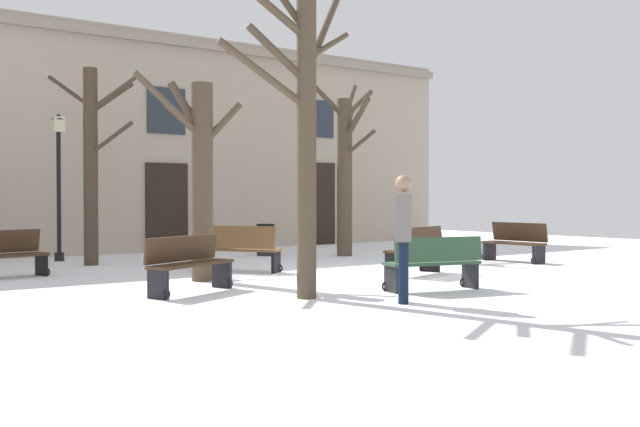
# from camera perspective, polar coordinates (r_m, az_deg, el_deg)

# --- Properties ---
(ground_plane) EXTENTS (31.77, 31.77, 0.00)m
(ground_plane) POSITION_cam_1_polar(r_m,az_deg,el_deg) (14.55, 4.02, -4.71)
(ground_plane) COLOR white
(building_facade) EXTENTS (19.86, 0.60, 6.03)m
(building_facade) POSITION_cam_1_polar(r_m,az_deg,el_deg) (21.76, -11.15, 5.34)
(building_facade) COLOR tan
(building_facade) RESTS_ON ground
(tree_foreground) EXTENTS (2.03, 1.64, 3.65)m
(tree_foreground) POSITION_cam_1_polar(r_m,az_deg,el_deg) (13.92, -8.88, 3.04)
(tree_foreground) COLOR #4C3D2D
(tree_foreground) RESTS_ON ground
(tree_center) EXTENTS (1.92, 2.04, 4.58)m
(tree_center) POSITION_cam_1_polar(r_m,az_deg,el_deg) (19.66, 1.91, 3.54)
(tree_center) COLOR #4C3D2D
(tree_center) RESTS_ON ground
(tree_right_of_center) EXTENTS (1.53, 2.59, 4.34)m
(tree_right_of_center) POSITION_cam_1_polar(r_m,az_deg,el_deg) (17.64, -16.60, 3.81)
(tree_right_of_center) COLOR #423326
(tree_right_of_center) RESTS_ON ground
(tree_left_of_center) EXTENTS (2.49, 0.84, 5.20)m
(tree_left_of_center) POSITION_cam_1_polar(r_m,az_deg,el_deg) (11.45, -1.32, 7.31)
(tree_left_of_center) COLOR #4C3D2D
(tree_left_of_center) RESTS_ON ground
(streetlamp) EXTENTS (0.30, 0.30, 3.46)m
(streetlamp) POSITION_cam_1_polar(r_m,az_deg,el_deg) (19.03, -18.84, 3.04)
(streetlamp) COLOR black
(streetlamp) RESTS_ON ground
(litter_bin) EXTENTS (0.48, 0.48, 0.81)m
(litter_bin) POSITION_cam_1_polar(r_m,az_deg,el_deg) (19.75, -4.06, -1.95)
(litter_bin) COLOR black
(litter_bin) RESTS_ON ground
(bench_far_corner) EXTENTS (1.60, 0.94, 0.93)m
(bench_far_corner) POSITION_cam_1_polar(r_m,az_deg,el_deg) (14.98, 7.15, -2.73)
(bench_far_corner) COLOR #3D2819
(bench_far_corner) RESTS_ON ground
(bench_near_center_tree) EXTENTS (0.52, 1.57, 0.92)m
(bench_near_center_tree) POSITION_cam_1_polar(r_m,az_deg,el_deg) (18.37, 14.29, -2.09)
(bench_near_center_tree) COLOR #3D2819
(bench_near_center_tree) RESTS_ON ground
(bench_back_to_back_right) EXTENTS (1.67, 0.85, 0.87)m
(bench_back_to_back_right) POSITION_cam_1_polar(r_m,az_deg,el_deg) (12.49, 8.45, -3.66)
(bench_back_to_back_right) COLOR #2D4C33
(bench_back_to_back_right) RESTS_ON ground
(bench_by_litter_bin) EXTENTS (1.76, 1.12, 0.90)m
(bench_by_litter_bin) POSITION_cam_1_polar(r_m,az_deg,el_deg) (12.22, -9.71, -3.64)
(bench_by_litter_bin) COLOR #3D2819
(bench_by_litter_bin) RESTS_ON ground
(bench_back_to_back_left) EXTENTS (1.38, 1.74, 0.93)m
(bench_back_to_back_left) POSITION_cam_1_polar(r_m,az_deg,el_deg) (15.53, -6.27, -2.55)
(bench_back_to_back_left) COLOR brown
(bench_back_to_back_left) RESTS_ON ground
(person_near_bench) EXTENTS (0.43, 0.42, 1.82)m
(person_near_bench) POSITION_cam_1_polar(r_m,az_deg,el_deg) (10.93, 6.23, -1.31)
(person_near_bench) COLOR black
(person_near_bench) RESTS_ON ground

